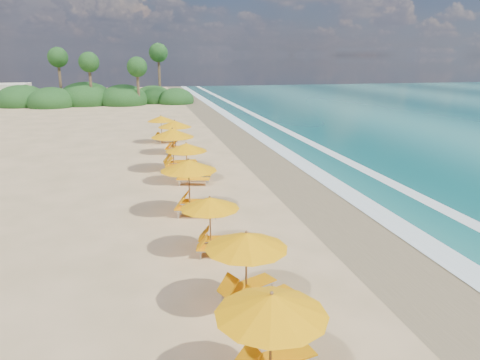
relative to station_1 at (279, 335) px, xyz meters
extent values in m
plane|color=#D5AF7D|center=(1.76, 11.22, -1.24)|extent=(160.00, 160.00, 0.00)
cube|color=#8E7C55|center=(5.76, 11.22, -1.24)|extent=(4.00, 160.00, 0.01)
cube|color=white|center=(7.26, 11.22, -1.21)|extent=(1.20, 160.00, 0.01)
cube|color=white|center=(10.26, 11.22, -1.22)|extent=(0.80, 160.00, 0.01)
cylinder|color=olive|center=(-0.17, -0.04, -0.18)|extent=(0.05, 0.05, 2.12)
cone|color=#FFA105|center=(-0.17, -0.04, 0.70)|extent=(2.59, 2.59, 0.43)
sphere|color=olive|center=(-0.17, -0.04, 0.94)|extent=(0.08, 0.08, 0.08)
cylinder|color=olive|center=(0.09, 3.08, -0.20)|extent=(0.05, 0.05, 2.09)
cone|color=#FFA105|center=(0.09, 3.08, 0.67)|extent=(2.83, 2.83, 0.42)
sphere|color=olive|center=(0.09, 3.08, 0.90)|extent=(0.07, 0.07, 0.07)
cylinder|color=olive|center=(-0.27, 6.74, -0.28)|extent=(0.05, 0.05, 1.92)
cone|color=#FFA105|center=(-0.27, 6.74, 0.51)|extent=(2.35, 2.35, 0.39)
sphere|color=olive|center=(-0.27, 6.74, 0.73)|extent=(0.07, 0.07, 0.07)
cylinder|color=olive|center=(-0.51, 10.79, -0.10)|extent=(0.06, 0.06, 2.28)
cone|color=#FFA105|center=(-0.51, 10.79, 0.85)|extent=(2.93, 2.93, 0.46)
sphere|color=olive|center=(-0.51, 10.79, 1.10)|extent=(0.08, 0.08, 0.08)
cylinder|color=olive|center=(-0.11, 15.49, -0.20)|extent=(0.05, 0.05, 2.08)
cone|color=#FFA105|center=(-0.11, 15.49, 0.66)|extent=(2.60, 2.60, 0.42)
sphere|color=olive|center=(-0.11, 15.49, 0.89)|extent=(0.07, 0.07, 0.07)
cylinder|color=olive|center=(-0.58, 18.34, -0.05)|extent=(0.06, 0.06, 2.39)
cone|color=#FFA105|center=(-0.58, 18.34, 0.95)|extent=(2.51, 2.51, 0.48)
sphere|color=olive|center=(-0.58, 18.34, 1.22)|extent=(0.09, 0.09, 0.09)
cylinder|color=olive|center=(-0.08, 23.03, -0.14)|extent=(0.06, 0.06, 2.21)
cone|color=#FFA105|center=(-0.08, 23.03, 0.78)|extent=(3.06, 3.06, 0.44)
sphere|color=olive|center=(-0.08, 23.03, 1.02)|extent=(0.08, 0.08, 0.08)
cylinder|color=olive|center=(-0.77, 27.20, -0.24)|extent=(0.05, 0.05, 2.02)
cone|color=#FFA105|center=(-0.77, 27.20, 0.60)|extent=(2.54, 2.54, 0.40)
sphere|color=olive|center=(-0.77, 27.20, 0.83)|extent=(0.07, 0.07, 0.07)
ellipsoid|color=#163D14|center=(-4.24, 56.22, -0.62)|extent=(6.40, 6.40, 4.16)
ellipsoid|color=#163D14|center=(-9.24, 57.22, -0.54)|extent=(7.20, 7.20, 4.68)
ellipsoid|color=#163D14|center=(-13.24, 55.22, -0.66)|extent=(6.00, 6.00, 3.90)
ellipsoid|color=#163D14|center=(-0.24, 58.22, -0.70)|extent=(5.60, 5.60, 3.64)
ellipsoid|color=#163D14|center=(-17.24, 57.22, -0.60)|extent=(6.60, 6.60, 4.29)
ellipsoid|color=#163D14|center=(2.76, 56.22, -0.76)|extent=(5.00, 5.00, 3.25)
cylinder|color=brown|center=(-2.24, 54.22, 1.26)|extent=(0.36, 0.36, 5.00)
sphere|color=#163D14|center=(-2.24, 54.22, 3.76)|extent=(2.60, 2.60, 2.60)
cylinder|color=brown|center=(-8.24, 55.22, 1.56)|extent=(0.36, 0.36, 5.60)
sphere|color=#163D14|center=(-8.24, 55.22, 4.36)|extent=(2.60, 2.60, 2.60)
cylinder|color=brown|center=(-12.24, 57.22, 1.86)|extent=(0.36, 0.36, 6.20)
sphere|color=#163D14|center=(-12.24, 57.22, 4.96)|extent=(2.60, 2.60, 2.60)
cylinder|color=brown|center=(0.76, 58.22, 2.16)|extent=(0.36, 0.36, 6.80)
sphere|color=#163D14|center=(0.76, 58.22, 5.56)|extent=(2.60, 2.60, 2.60)
cube|color=beige|center=(-20.24, 59.22, 0.16)|extent=(7.00, 5.00, 2.80)
camera|label=1|loc=(-2.39, -7.22, 5.20)|focal=33.71mm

